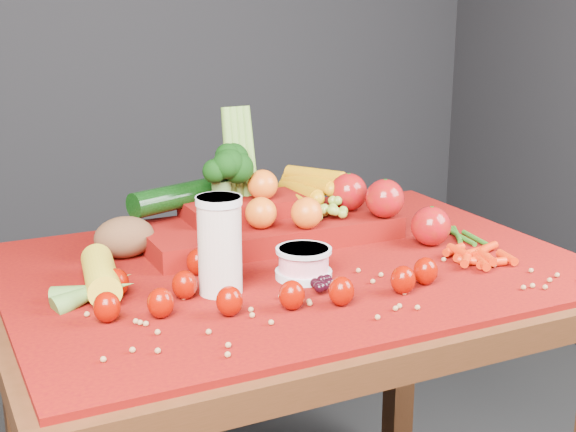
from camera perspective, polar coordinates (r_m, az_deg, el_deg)
name	(u,v)px	position (r m, az deg, el deg)	size (l,w,h in m)	color
table	(293,316)	(1.55, 0.33, -7.13)	(1.10, 0.80, 0.75)	#381E0C
red_cloth	(293,266)	(1.51, 0.33, -3.61)	(1.05, 0.75, 0.01)	#770E03
milk_glass	(220,242)	(1.35, -4.88, -1.84)	(0.08, 0.08, 0.17)	beige
yogurt_bowl	(304,262)	(1.43, 1.12, -3.28)	(0.10, 0.10, 0.06)	silver
strawberry_scatter	(248,286)	(1.33, -2.89, -4.97)	(0.58, 0.28, 0.05)	#850800
dark_grape_cluster	(326,286)	(1.37, 2.71, -4.96)	(0.06, 0.05, 0.03)	black
soybean_scatter	(346,297)	(1.35, 4.12, -5.74)	(0.84, 0.24, 0.01)	#A57747
corn_ear	(96,286)	(1.38, -13.50, -4.85)	(0.21, 0.25, 0.06)	yellow
potato	(124,237)	(1.57, -11.56, -1.48)	(0.12, 0.09, 0.08)	brown
baby_carrot_pile	(478,253)	(1.56, 13.33, -2.60)	(0.17, 0.17, 0.03)	red
green_bean_pile	(467,235)	(1.71, 12.59, -1.32)	(0.14, 0.12, 0.01)	#245C15
produce_mound	(279,211)	(1.65, -0.64, 0.32)	(0.59, 0.36, 0.27)	#770E03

